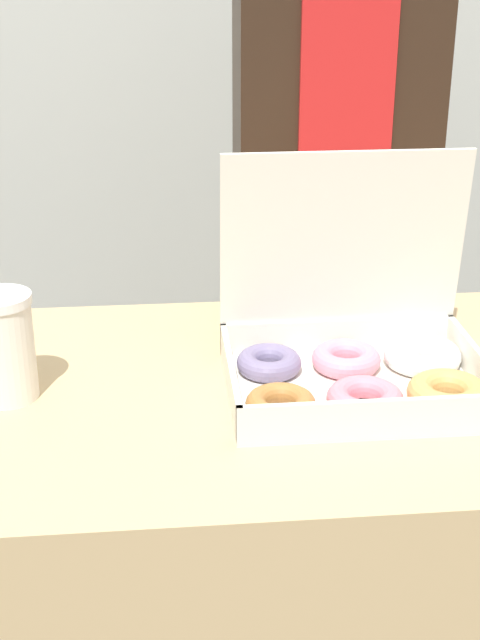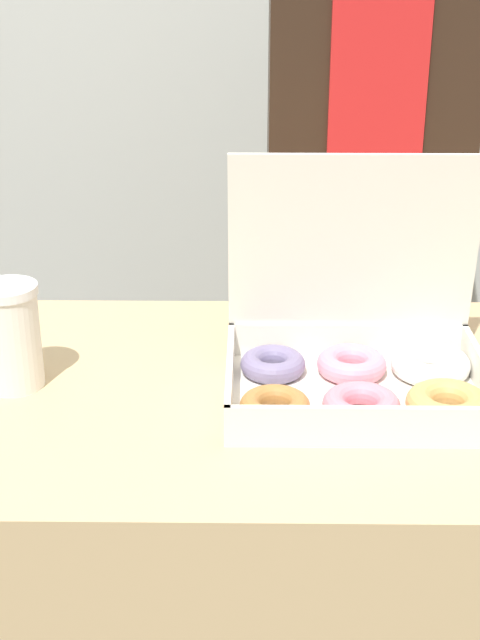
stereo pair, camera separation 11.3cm
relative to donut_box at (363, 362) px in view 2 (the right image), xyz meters
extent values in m
cube|color=tan|center=(-0.05, 0.01, -0.43)|extent=(1.12, 0.61, 0.77)
cube|color=white|center=(-0.01, -0.02, -0.04)|extent=(0.34, 0.25, 0.01)
cube|color=white|center=(-0.17, -0.02, -0.01)|extent=(0.01, 0.25, 0.05)
cube|color=white|center=(-0.01, -0.14, -0.01)|extent=(0.34, 0.01, 0.05)
cube|color=white|center=(-0.01, 0.10, -0.01)|extent=(0.34, 0.01, 0.05)
cube|color=white|center=(-0.01, 0.09, 0.13)|extent=(0.34, 0.03, 0.25)
torus|color=#A87038|center=(-0.12, -0.08, -0.02)|extent=(0.09, 0.09, 0.03)
torus|color=slate|center=(-0.12, 0.04, -0.02)|extent=(0.11, 0.11, 0.03)
torus|color=pink|center=(-0.01, -0.08, -0.02)|extent=(0.12, 0.12, 0.03)
torus|color=pink|center=(-0.01, 0.04, -0.02)|extent=(0.11, 0.11, 0.03)
torus|color=tan|center=(0.10, -0.08, -0.02)|extent=(0.15, 0.15, 0.03)
torus|color=white|center=(0.10, 0.04, -0.02)|extent=(0.14, 0.14, 0.03)
cylinder|color=silver|center=(-0.46, 0.02, 0.02)|extent=(0.08, 0.08, 0.13)
cylinder|color=white|center=(-0.46, 0.02, 0.09)|extent=(0.08, 0.08, 0.01)
cylinder|color=gray|center=(0.06, 0.50, -0.38)|extent=(0.19, 0.19, 0.87)
cube|color=black|center=(0.06, 0.50, 0.32)|extent=(0.35, 0.16, 0.55)
cube|color=red|center=(0.06, 0.42, 0.27)|extent=(0.16, 0.01, 0.35)
camera|label=1|loc=(-0.26, -1.04, 0.51)|focal=50.00mm
camera|label=2|loc=(-0.15, -1.05, 0.51)|focal=50.00mm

